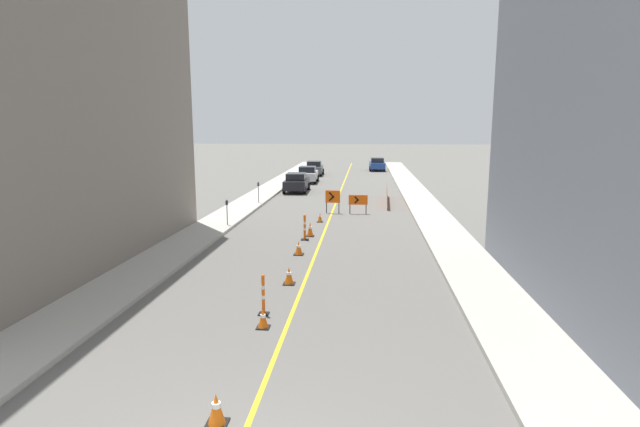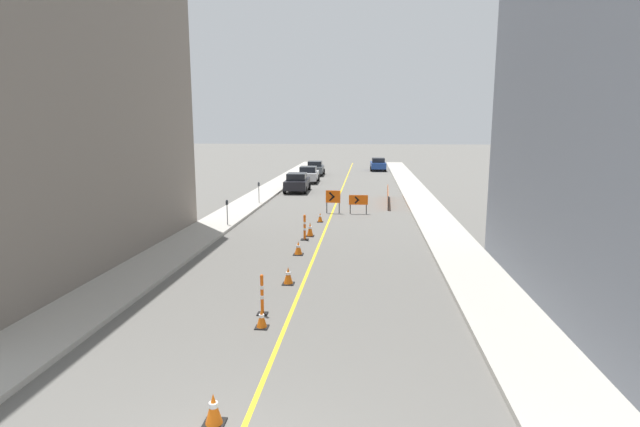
# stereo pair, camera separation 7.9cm
# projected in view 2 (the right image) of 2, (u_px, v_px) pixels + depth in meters

# --- Properties ---
(lane_stripe) EXTENTS (0.12, 68.91, 0.01)m
(lane_stripe) POSITION_uv_depth(u_px,v_px,m) (340.00, 193.00, 40.94)
(lane_stripe) COLOR gold
(lane_stripe) RESTS_ON ground_plane
(sidewalk_left) EXTENTS (2.33, 68.91, 0.16)m
(sidewalk_left) POSITION_uv_depth(u_px,v_px,m) (266.00, 191.00, 41.50)
(sidewalk_left) COLOR #ADA89E
(sidewalk_left) RESTS_ON ground_plane
(sidewalk_right) EXTENTS (2.33, 68.91, 0.16)m
(sidewalk_right) POSITION_uv_depth(u_px,v_px,m) (416.00, 193.00, 40.36)
(sidewalk_right) COLOR #ADA89E
(sidewalk_right) RESTS_ON ground_plane
(building_facade_left) EXTENTS (6.00, 17.29, 15.94)m
(building_facade_left) POSITION_uv_depth(u_px,v_px,m) (32.00, 57.00, 18.52)
(building_facade_left) COLOR slate
(building_facade_left) RESTS_ON ground_plane
(traffic_cone_nearest) EXTENTS (0.40, 0.40, 0.62)m
(traffic_cone_nearest) POSITION_uv_depth(u_px,v_px,m) (214.00, 409.00, 9.16)
(traffic_cone_nearest) COLOR black
(traffic_cone_nearest) RESTS_ON ground_plane
(traffic_cone_second) EXTENTS (0.36, 0.36, 0.54)m
(traffic_cone_second) POSITION_uv_depth(u_px,v_px,m) (262.00, 319.00, 13.58)
(traffic_cone_second) COLOR black
(traffic_cone_second) RESTS_ON ground_plane
(traffic_cone_third) EXTENTS (0.41, 0.41, 0.61)m
(traffic_cone_third) POSITION_uv_depth(u_px,v_px,m) (288.00, 276.00, 17.35)
(traffic_cone_third) COLOR black
(traffic_cone_third) RESTS_ON ground_plane
(traffic_cone_fourth) EXTENTS (0.43, 0.43, 0.59)m
(traffic_cone_fourth) POSITION_uv_depth(u_px,v_px,m) (298.00, 248.00, 21.34)
(traffic_cone_fourth) COLOR black
(traffic_cone_fourth) RESTS_ON ground_plane
(traffic_cone_fifth) EXTENTS (0.40, 0.40, 0.71)m
(traffic_cone_fifth) POSITION_uv_depth(u_px,v_px,m) (310.00, 229.00, 24.90)
(traffic_cone_fifth) COLOR black
(traffic_cone_fifth) RESTS_ON ground_plane
(traffic_cone_farthest) EXTENTS (0.35, 0.35, 0.56)m
(traffic_cone_farthest) POSITION_uv_depth(u_px,v_px,m) (320.00, 217.00, 28.63)
(traffic_cone_farthest) COLOR black
(traffic_cone_farthest) RESTS_ON ground_plane
(delineator_post_front) EXTENTS (0.30, 0.30, 1.22)m
(delineator_post_front) POSITION_uv_depth(u_px,v_px,m) (262.00, 297.00, 14.51)
(delineator_post_front) COLOR black
(delineator_post_front) RESTS_ON ground_plane
(delineator_post_rear) EXTENTS (0.37, 0.37, 1.24)m
(delineator_post_rear) POSITION_uv_depth(u_px,v_px,m) (305.00, 229.00, 24.09)
(delineator_post_rear) COLOR black
(delineator_post_rear) RESTS_ON ground_plane
(arrow_barricade_primary) EXTENTS (0.93, 0.13, 1.45)m
(arrow_barricade_primary) POSITION_uv_depth(u_px,v_px,m) (333.00, 198.00, 31.39)
(arrow_barricade_primary) COLOR #EF560C
(arrow_barricade_primary) RESTS_ON ground_plane
(arrow_barricade_secondary) EXTENTS (1.19, 0.11, 1.19)m
(arrow_barricade_secondary) POSITION_uv_depth(u_px,v_px,m) (358.00, 201.00, 31.19)
(arrow_barricade_secondary) COLOR #EF560C
(arrow_barricade_secondary) RESTS_ON ground_plane
(safety_mesh_fence) EXTENTS (0.28, 6.70, 0.96)m
(safety_mesh_fence) POSITION_uv_depth(u_px,v_px,m) (388.00, 196.00, 35.68)
(safety_mesh_fence) COLOR #EF560C
(safety_mesh_fence) RESTS_ON ground_plane
(parked_car_curb_near) EXTENTS (1.95, 4.34, 1.59)m
(parked_car_curb_near) POSITION_uv_depth(u_px,v_px,m) (297.00, 182.00, 41.75)
(parked_car_curb_near) COLOR black
(parked_car_curb_near) RESTS_ON ground_plane
(parked_car_curb_mid) EXTENTS (1.95, 4.36, 1.59)m
(parked_car_curb_mid) POSITION_uv_depth(u_px,v_px,m) (308.00, 174.00, 48.69)
(parked_car_curb_mid) COLOR #B7B7BC
(parked_car_curb_mid) RESTS_ON ground_plane
(parked_car_curb_far) EXTENTS (1.96, 4.36, 1.59)m
(parked_car_curb_far) POSITION_uv_depth(u_px,v_px,m) (315.00, 168.00, 56.01)
(parked_car_curb_far) COLOR #474C51
(parked_car_curb_far) RESTS_ON ground_plane
(parked_car_opposite_side) EXTENTS (1.95, 4.36, 1.59)m
(parked_car_opposite_side) POSITION_uv_depth(u_px,v_px,m) (378.00, 164.00, 61.88)
(parked_car_opposite_side) COLOR navy
(parked_car_opposite_side) RESTS_ON ground_plane
(parking_meter_near_curb) EXTENTS (0.12, 0.11, 1.37)m
(parking_meter_near_curb) POSITION_uv_depth(u_px,v_px,m) (227.00, 207.00, 26.92)
(parking_meter_near_curb) COLOR #4C4C51
(parking_meter_near_curb) RESTS_ON sidewalk_left
(parking_meter_far_curb) EXTENTS (0.12, 0.11, 1.45)m
(parking_meter_far_curb) POSITION_uv_depth(u_px,v_px,m) (259.00, 188.00, 34.76)
(parking_meter_far_curb) COLOR #4C4C51
(parking_meter_far_curb) RESTS_ON sidewalk_left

